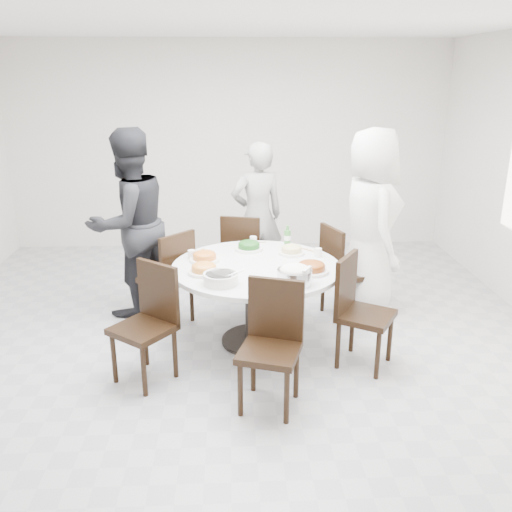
{
  "coord_description": "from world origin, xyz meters",
  "views": [
    {
      "loc": [
        0.02,
        -4.51,
        2.37
      ],
      "look_at": [
        0.24,
        0.04,
        0.82
      ],
      "focal_mm": 38.0,
      "sensor_mm": 36.0,
      "label": 1
    }
  ],
  "objects_px": {
    "diner_middle": "(257,216)",
    "beverage_bottle": "(287,236)",
    "chair_se": "(366,313)",
    "chair_n": "(244,255)",
    "chair_s": "(269,349)",
    "diner_right": "(370,223)",
    "rice_bowl": "(295,277)",
    "chair_sw": "(143,326)",
    "diner_left": "(130,224)",
    "soup_bowl": "(221,278)",
    "chair_nw": "(166,277)",
    "chair_ne": "(347,271)",
    "dining_table": "(256,304)"
  },
  "relations": [
    {
      "from": "diner_left",
      "to": "diner_middle",
      "type": "bearing_deg",
      "value": 162.14
    },
    {
      "from": "chair_nw",
      "to": "diner_middle",
      "type": "relative_size",
      "value": 0.57
    },
    {
      "from": "chair_se",
      "to": "dining_table",
      "type": "bearing_deg",
      "value": 95.01
    },
    {
      "from": "chair_sw",
      "to": "chair_se",
      "type": "height_order",
      "value": "same"
    },
    {
      "from": "dining_table",
      "to": "chair_n",
      "type": "bearing_deg",
      "value": 94.05
    },
    {
      "from": "chair_s",
      "to": "beverage_bottle",
      "type": "bearing_deg",
      "value": 97.93
    },
    {
      "from": "chair_ne",
      "to": "diner_left",
      "type": "height_order",
      "value": "diner_left"
    },
    {
      "from": "chair_n",
      "to": "diner_middle",
      "type": "height_order",
      "value": "diner_middle"
    },
    {
      "from": "rice_bowl",
      "to": "beverage_bottle",
      "type": "xyz_separation_m",
      "value": [
        0.04,
        0.97,
        0.05
      ]
    },
    {
      "from": "chair_nw",
      "to": "soup_bowl",
      "type": "bearing_deg",
      "value": 75.04
    },
    {
      "from": "diner_middle",
      "to": "diner_right",
      "type": "bearing_deg",
      "value": 128.45
    },
    {
      "from": "diner_right",
      "to": "chair_n",
      "type": "bearing_deg",
      "value": 63.6
    },
    {
      "from": "chair_n",
      "to": "chair_s",
      "type": "relative_size",
      "value": 1.0
    },
    {
      "from": "diner_middle",
      "to": "beverage_bottle",
      "type": "bearing_deg",
      "value": 89.07
    },
    {
      "from": "chair_s",
      "to": "rice_bowl",
      "type": "height_order",
      "value": "chair_s"
    },
    {
      "from": "chair_s",
      "to": "soup_bowl",
      "type": "distance_m",
      "value": 0.77
    },
    {
      "from": "diner_left",
      "to": "chair_se",
      "type": "bearing_deg",
      "value": 105.73
    },
    {
      "from": "chair_n",
      "to": "chair_se",
      "type": "bearing_deg",
      "value": 136.02
    },
    {
      "from": "chair_ne",
      "to": "diner_left",
      "type": "relative_size",
      "value": 0.51
    },
    {
      "from": "chair_nw",
      "to": "chair_s",
      "type": "distance_m",
      "value": 1.75
    },
    {
      "from": "chair_nw",
      "to": "chair_ne",
      "type": "bearing_deg",
      "value": 135.69
    },
    {
      "from": "chair_ne",
      "to": "chair_s",
      "type": "height_order",
      "value": "same"
    },
    {
      "from": "chair_s",
      "to": "diner_right",
      "type": "distance_m",
      "value": 2.07
    },
    {
      "from": "dining_table",
      "to": "diner_right",
      "type": "relative_size",
      "value": 0.8
    },
    {
      "from": "chair_ne",
      "to": "soup_bowl",
      "type": "distance_m",
      "value": 1.61
    },
    {
      "from": "chair_ne",
      "to": "diner_right",
      "type": "height_order",
      "value": "diner_right"
    },
    {
      "from": "soup_bowl",
      "to": "chair_se",
      "type": "bearing_deg",
      "value": -1.57
    },
    {
      "from": "beverage_bottle",
      "to": "diner_right",
      "type": "bearing_deg",
      "value": 8.9
    },
    {
      "from": "soup_bowl",
      "to": "beverage_bottle",
      "type": "xyz_separation_m",
      "value": [
        0.63,
        0.94,
        0.07
      ]
    },
    {
      "from": "chair_nw",
      "to": "soup_bowl",
      "type": "height_order",
      "value": "chair_nw"
    },
    {
      "from": "diner_right",
      "to": "diner_middle",
      "type": "xyz_separation_m",
      "value": [
        -1.09,
        0.76,
        -0.11
      ]
    },
    {
      "from": "diner_middle",
      "to": "chair_se",
      "type": "bearing_deg",
      "value": 97.03
    },
    {
      "from": "chair_n",
      "to": "chair_se",
      "type": "distance_m",
      "value": 1.84
    },
    {
      "from": "rice_bowl",
      "to": "beverage_bottle",
      "type": "relative_size",
      "value": 1.3
    },
    {
      "from": "chair_sw",
      "to": "diner_left",
      "type": "bearing_deg",
      "value": 140.64
    },
    {
      "from": "chair_nw",
      "to": "diner_right",
      "type": "height_order",
      "value": "diner_right"
    },
    {
      "from": "chair_sw",
      "to": "rice_bowl",
      "type": "relative_size",
      "value": 3.36
    },
    {
      "from": "chair_se",
      "to": "rice_bowl",
      "type": "height_order",
      "value": "chair_se"
    },
    {
      "from": "diner_middle",
      "to": "soup_bowl",
      "type": "xyz_separation_m",
      "value": [
        -0.39,
        -1.83,
        -0.04
      ]
    },
    {
      "from": "chair_s",
      "to": "beverage_bottle",
      "type": "xyz_separation_m",
      "value": [
        0.28,
        1.55,
        0.38
      ]
    },
    {
      "from": "chair_s",
      "to": "diner_right",
      "type": "bearing_deg",
      "value": 74.53
    },
    {
      "from": "chair_sw",
      "to": "beverage_bottle",
      "type": "bearing_deg",
      "value": 80.2
    },
    {
      "from": "chair_n",
      "to": "beverage_bottle",
      "type": "distance_m",
      "value": 0.82
    },
    {
      "from": "chair_se",
      "to": "chair_s",
      "type": "bearing_deg",
      "value": 156.21
    },
    {
      "from": "diner_left",
      "to": "beverage_bottle",
      "type": "distance_m",
      "value": 1.58
    },
    {
      "from": "chair_nw",
      "to": "rice_bowl",
      "type": "distance_m",
      "value": 1.51
    },
    {
      "from": "diner_left",
      "to": "soup_bowl",
      "type": "relative_size",
      "value": 6.58
    },
    {
      "from": "chair_sw",
      "to": "diner_middle",
      "type": "xyz_separation_m",
      "value": [
        1.0,
        2.02,
        0.36
      ]
    },
    {
      "from": "diner_middle",
      "to": "rice_bowl",
      "type": "xyz_separation_m",
      "value": [
        0.21,
        -1.86,
        -0.02
      ]
    },
    {
      "from": "chair_nw",
      "to": "diner_left",
      "type": "xyz_separation_m",
      "value": [
        -0.37,
        0.29,
        0.47
      ]
    }
  ]
}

